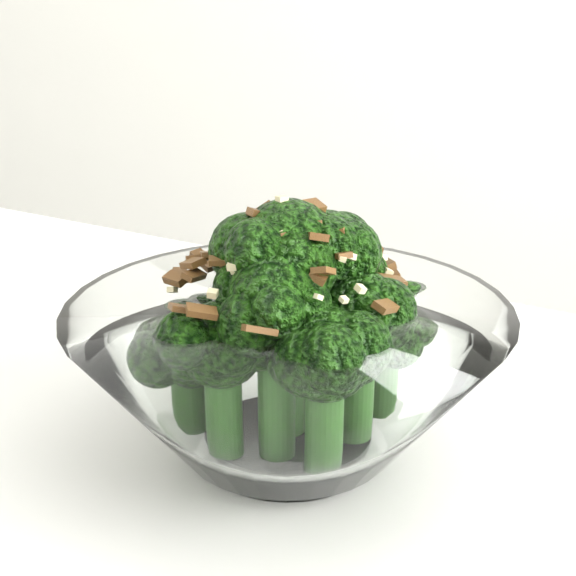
# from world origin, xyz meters

# --- Properties ---
(broccoli_dish) EXTENTS (0.25, 0.25, 0.16)m
(broccoli_dish) POSITION_xyz_m (-0.07, 0.19, 0.81)
(broccoli_dish) COLOR white
(broccoli_dish) RESTS_ON table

